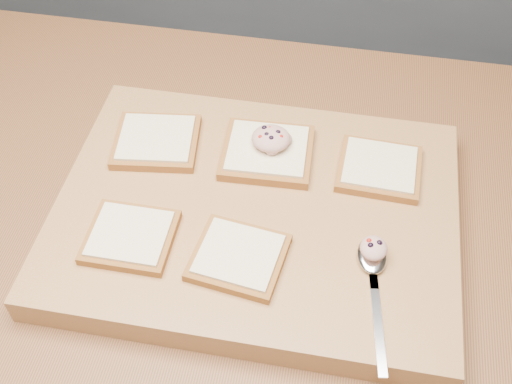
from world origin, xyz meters
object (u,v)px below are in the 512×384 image
cutting_board (256,215)px  tuna_salad_dollop (271,138)px  bread_far_center (267,152)px  spoon (373,265)px

cutting_board → tuna_salad_dollop: tuna_salad_dollop is taller
bread_far_center → tuna_salad_dollop: 0.02m
tuna_salad_dollop → spoon: tuna_salad_dollop is taller
spoon → bread_far_center: bearing=134.0°
cutting_board → bread_far_center: bread_far_center is taller
cutting_board → tuna_salad_dollop: 0.11m
tuna_salad_dollop → bread_far_center: bearing=-124.6°
bread_far_center → spoon: 0.23m
cutting_board → bread_far_center: size_ratio=4.08×
bread_far_center → tuna_salad_dollop: (0.00, 0.01, 0.02)m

